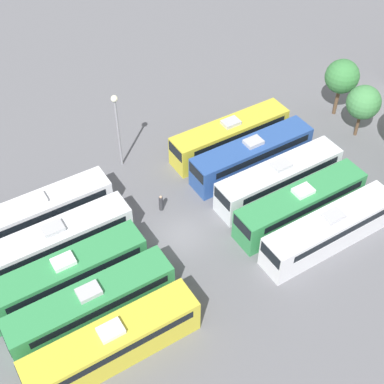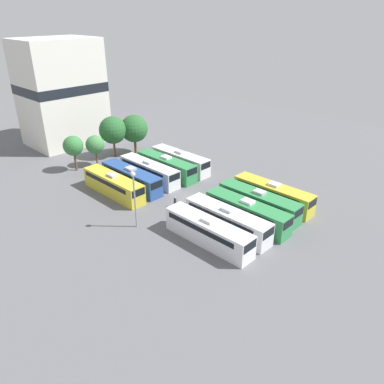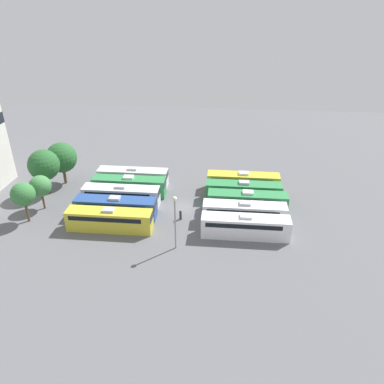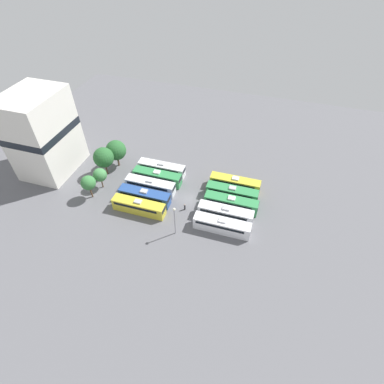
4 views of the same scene
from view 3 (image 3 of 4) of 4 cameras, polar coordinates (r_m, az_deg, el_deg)
name	(u,v)px [view 3 (image 3 of 4)]	position (r m, az deg, el deg)	size (l,w,h in m)	color
ground_plane	(183,208)	(58.36, -1.36, -2.39)	(115.59, 115.59, 0.00)	slate
bus_0	(245,226)	(51.40, 8.09, -5.14)	(2.59, 11.99, 3.35)	white
bus_1	(244,212)	(54.43, 7.95, -3.10)	(2.59, 11.99, 3.35)	silver
bus_2	(247,201)	(57.36, 8.38, -1.40)	(2.59, 11.99, 3.35)	#338C4C
bus_3	(243,191)	(60.24, 7.82, 0.15)	(2.59, 11.99, 3.35)	#338C4C
bus_4	(243,181)	(63.33, 7.76, 1.60)	(2.59, 11.99, 3.35)	gold
bus_5	(109,219)	(53.58, -12.49, -4.09)	(2.59, 11.99, 3.35)	gold
bus_6	(115,207)	(56.36, -11.59, -2.27)	(2.59, 11.99, 3.35)	#284C93
bus_7	(121,195)	(59.50, -10.76, -0.47)	(2.59, 11.99, 3.35)	silver
bus_8	(129,186)	(62.27, -9.58, 0.98)	(2.59, 11.99, 3.35)	#338C4C
bus_9	(133,177)	(65.21, -9.01, 2.31)	(2.59, 11.99, 3.35)	silver
worker_person	(181,215)	(55.05, -1.76, -3.51)	(0.36, 0.36, 1.63)	#333338
light_pole	(175,214)	(46.76, -2.61, -3.35)	(0.60, 0.60, 7.65)	gray
tree_0	(23,194)	(57.98, -24.36, -0.33)	(3.39, 3.39, 6.14)	brown
tree_1	(40,186)	(60.84, -22.12, 0.84)	(3.27, 3.27, 5.51)	brown
tree_2	(44,165)	(64.88, -21.65, 3.84)	(5.03, 5.03, 7.65)	brown
tree_3	(62,158)	(67.70, -19.26, 4.97)	(5.16, 5.16, 7.42)	brown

